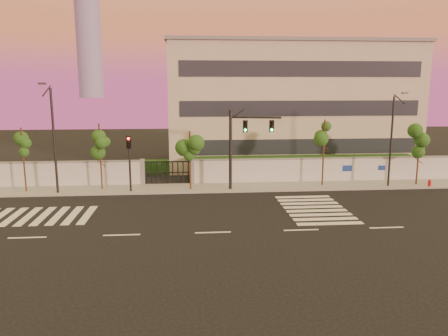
# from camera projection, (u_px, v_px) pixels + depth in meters

# --- Properties ---
(ground) EXTENTS (120.00, 120.00, 0.00)m
(ground) POSITION_uv_depth(u_px,v_px,m) (213.00, 233.00, 24.23)
(ground) COLOR black
(ground) RESTS_ON ground
(sidewalk) EXTENTS (60.00, 3.00, 0.15)m
(sidewalk) POSITION_uv_depth(u_px,v_px,m) (205.00, 188.00, 34.50)
(sidewalk) COLOR gray
(sidewalk) RESTS_ON ground
(perimeter_wall) EXTENTS (60.00, 0.36, 2.20)m
(perimeter_wall) POSITION_uv_depth(u_px,v_px,m) (206.00, 172.00, 35.79)
(perimeter_wall) COLOR #ADB0B4
(perimeter_wall) RESTS_ON ground
(hedge_row) EXTENTS (41.00, 4.25, 1.80)m
(hedge_row) POSITION_uv_depth(u_px,v_px,m) (216.00, 168.00, 38.60)
(hedge_row) COLOR #113812
(hedge_row) RESTS_ON ground
(institutional_building) EXTENTS (24.40, 12.40, 12.25)m
(institutional_building) POSITION_uv_depth(u_px,v_px,m) (287.00, 104.00, 45.35)
(institutional_building) COLOR #B3A997
(institutional_building) RESTS_ON ground
(distant_skyscraper) EXTENTS (16.00, 16.00, 118.00)m
(distant_skyscraper) POSITION_uv_depth(u_px,v_px,m) (86.00, 0.00, 281.46)
(distant_skyscraper) COLOR slate
(distant_skyscraper) RESTS_ON ground
(road_markings) EXTENTS (57.00, 7.62, 0.02)m
(road_markings) POSITION_uv_depth(u_px,v_px,m) (185.00, 214.00, 27.78)
(road_markings) COLOR silver
(road_markings) RESTS_ON ground
(street_tree_b) EXTENTS (1.50, 1.19, 4.98)m
(street_tree_b) POSITION_uv_depth(u_px,v_px,m) (23.00, 145.00, 32.50)
(street_tree_b) COLOR #382314
(street_tree_b) RESTS_ON ground
(street_tree_c) EXTENTS (1.52, 1.21, 5.22)m
(street_tree_c) POSITION_uv_depth(u_px,v_px,m) (100.00, 142.00, 33.19)
(street_tree_c) COLOR #382314
(street_tree_c) RESTS_ON ground
(street_tree_d) EXTENTS (1.64, 1.31, 4.63)m
(street_tree_d) POSITION_uv_depth(u_px,v_px,m) (190.00, 147.00, 33.27)
(street_tree_d) COLOR #382314
(street_tree_d) RESTS_ON ground
(street_tree_e) EXTENTS (1.58, 1.26, 5.41)m
(street_tree_e) POSITION_uv_depth(u_px,v_px,m) (324.00, 138.00, 34.53)
(street_tree_e) COLOR #382314
(street_tree_e) RESTS_ON ground
(street_tree_f) EXTENTS (1.60, 1.27, 4.83)m
(street_tree_f) POSITION_uv_depth(u_px,v_px,m) (420.00, 142.00, 34.89)
(street_tree_f) COLOR #382314
(street_tree_f) RESTS_ON ground
(traffic_signal_main) EXTENTS (3.94, 0.95, 6.27)m
(traffic_signal_main) POSITION_uv_depth(u_px,v_px,m) (241.00, 140.00, 33.19)
(traffic_signal_main) COLOR black
(traffic_signal_main) RESTS_ON ground
(traffic_signal_secondary) EXTENTS (0.35, 0.34, 4.49)m
(traffic_signal_secondary) POSITION_uv_depth(u_px,v_px,m) (129.00, 156.00, 32.61)
(traffic_signal_secondary) COLOR black
(traffic_signal_secondary) RESTS_ON ground
(streetlight_west) EXTENTS (0.49, 1.98, 8.24)m
(streetlight_west) POSITION_uv_depth(u_px,v_px,m) (53.00, 136.00, 31.72)
(streetlight_west) COLOR black
(streetlight_west) RESTS_ON ground
(streetlight_east) EXTENTS (0.45, 1.82, 7.56)m
(streetlight_east) POSITION_uv_depth(u_px,v_px,m) (392.00, 137.00, 34.04)
(streetlight_east) COLOR black
(streetlight_east) RESTS_ON ground
(fire_hydrant) EXTENTS (0.28, 0.26, 0.71)m
(fire_hydrant) POSITION_uv_depth(u_px,v_px,m) (429.00, 184.00, 34.68)
(fire_hydrant) COLOR red
(fire_hydrant) RESTS_ON ground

